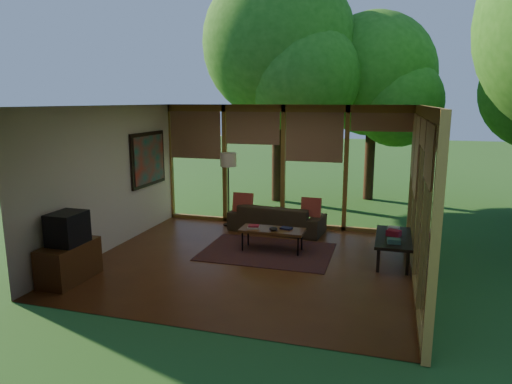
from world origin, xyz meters
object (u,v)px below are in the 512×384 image
(sofa, at_px, (277,218))
(media_cabinet, at_px, (69,262))
(floor_lamp, at_px, (228,164))
(side_console, at_px, (393,239))
(television, at_px, (67,228))
(coffee_table, at_px, (272,231))

(sofa, distance_m, media_cabinet, 4.36)
(media_cabinet, distance_m, floor_lamp, 4.14)
(media_cabinet, bearing_deg, side_console, 25.60)
(television, xyz_separation_m, floor_lamp, (1.28, 3.77, 0.56))
(television, height_order, coffee_table, television)
(side_console, bearing_deg, media_cabinet, -154.40)
(media_cabinet, height_order, floor_lamp, floor_lamp)
(sofa, xyz_separation_m, coffee_table, (0.24, -1.30, 0.10))
(side_console, bearing_deg, floor_lamp, 158.13)
(media_cabinet, height_order, side_console, media_cabinet)
(coffee_table, bearing_deg, media_cabinet, -139.60)
(floor_lamp, relative_size, coffee_table, 1.38)
(sofa, height_order, floor_lamp, floor_lamp)
(side_console, bearing_deg, sofa, 152.33)
(media_cabinet, relative_size, television, 1.82)
(sofa, height_order, side_console, sofa)
(television, distance_m, coffee_table, 3.55)
(coffee_table, bearing_deg, television, -139.39)
(floor_lamp, relative_size, side_console, 1.18)
(media_cabinet, bearing_deg, floor_lamp, 70.95)
(sofa, bearing_deg, floor_lamp, -2.15)
(sofa, height_order, coffee_table, sofa)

